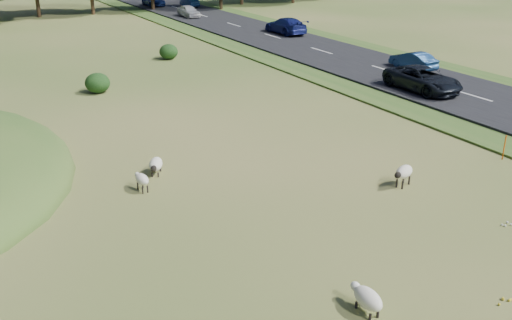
{
  "coord_description": "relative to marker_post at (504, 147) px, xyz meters",
  "views": [
    {
      "loc": [
        -9.04,
        -15.13,
        10.09
      ],
      "look_at": [
        2.0,
        4.0,
        1.0
      ],
      "focal_mm": 40.0,
      "sensor_mm": 36.0,
      "label": 1
    }
  ],
  "objects": [
    {
      "name": "sheep_3",
      "position": [
        -15.7,
        5.14,
        -0.08
      ],
      "size": [
        0.51,
        1.05,
        0.75
      ],
      "rotation": [
        0.0,
        0.0,
        1.63
      ],
      "color": "beige",
      "rests_on": "ground"
    },
    {
      "name": "marker_post",
      "position": [
        0.0,
        0.0,
        0.0
      ],
      "size": [
        0.06,
        0.06,
        1.2
      ],
      "primitive_type": "cylinder",
      "color": "#D8590C",
      "rests_on": "ground"
    },
    {
      "name": "car_7",
      "position": [
        4.89,
        10.06,
        0.4
      ],
      "size": [
        2.49,
        5.41,
        1.5
      ],
      "primitive_type": "imported",
      "color": "black",
      "rests_on": "road"
    },
    {
      "name": "car_5",
      "position": [
        8.69,
        32.21,
        0.42
      ],
      "size": [
        2.16,
        5.32,
        1.54
      ],
      "primitive_type": "imported",
      "rotation": [
        0.0,
        0.0,
        3.14
      ],
      "color": "navy",
      "rests_on": "road"
    },
    {
      "name": "shrubs",
      "position": [
        -17.48,
        27.1,
        0.06
      ],
      "size": [
        25.38,
        12.32,
        1.41
      ],
      "color": "black",
      "rests_on": "ground"
    },
    {
      "name": "road",
      "position": [
        6.79,
        29.59,
        -0.47
      ],
      "size": [
        8.0,
        150.0,
        0.25
      ],
      "primitive_type": "cube",
      "color": "black",
      "rests_on": "ground"
    },
    {
      "name": "car_4",
      "position": [
        4.89,
        47.17,
        0.32
      ],
      "size": [
        1.59,
        3.95,
        1.34
      ],
      "primitive_type": "imported",
      "color": "silver",
      "rests_on": "road"
    },
    {
      "name": "sheep_0",
      "position": [
        -12.94,
        -5.63,
        -0.13
      ],
      "size": [
        0.62,
        1.31,
        0.75
      ],
      "rotation": [
        0.0,
        0.0,
        1.52
      ],
      "color": "beige",
      "rests_on": "ground"
    },
    {
      "name": "car_0",
      "position": [
        8.69,
        55.48,
        0.27
      ],
      "size": [
        1.3,
        3.74,
        1.23
      ],
      "primitive_type": "imported",
      "rotation": [
        0.0,
        0.0,
        3.14
      ],
      "color": "navy",
      "rests_on": "road"
    },
    {
      "name": "sheep_2",
      "position": [
        -14.61,
        6.44,
        -0.13
      ],
      "size": [
        1.01,
        1.31,
        0.74
      ],
      "rotation": [
        0.0,
        0.0,
        4.2
      ],
      "color": "beige",
      "rests_on": "ground"
    },
    {
      "name": "ground",
      "position": [
        -13.21,
        19.59,
        -0.6
      ],
      "size": [
        160.0,
        160.0,
        0.0
      ],
      "primitive_type": "plane",
      "color": "#345A1C",
      "rests_on": "ground"
    },
    {
      "name": "car_6",
      "position": [
        8.69,
        14.78,
        0.29
      ],
      "size": [
        1.35,
        3.86,
        1.27
      ],
      "primitive_type": "imported",
      "rotation": [
        0.0,
        0.0,
        3.14
      ],
      "color": "navy",
      "rests_on": "road"
    },
    {
      "name": "sheep_1",
      "position": [
        -6.12,
        0.14,
        0.03
      ],
      "size": [
        1.31,
        0.87,
        0.91
      ],
      "rotation": [
        0.0,
        0.0,
        3.49
      ],
      "color": "beige",
      "rests_on": "ground"
    },
    {
      "name": "car_3",
      "position": [
        4.89,
        58.57,
        0.26
      ],
      "size": [
        2.03,
        4.4,
        1.22
      ],
      "primitive_type": "imported",
      "color": "navy",
      "rests_on": "road"
    }
  ]
}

